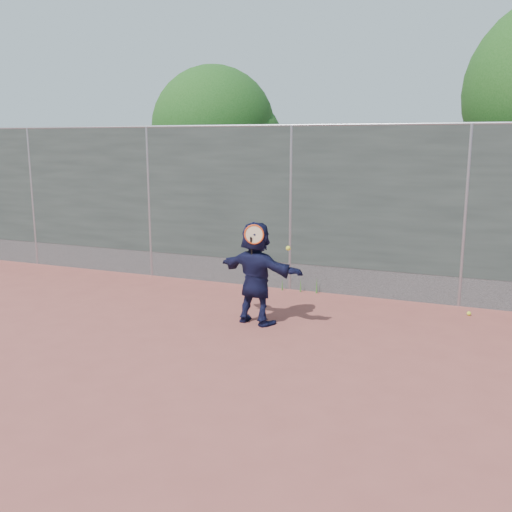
% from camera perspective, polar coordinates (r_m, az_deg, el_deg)
% --- Properties ---
extents(ground, '(80.00, 80.00, 0.00)m').
position_cam_1_polar(ground, '(7.65, -5.09, -9.54)').
color(ground, '#9E4C42').
rests_on(ground, ground).
extents(player, '(1.52, 0.80, 1.57)m').
position_cam_1_polar(player, '(8.56, 0.00, -1.71)').
color(player, '#141638').
rests_on(player, ground).
extents(ball_ground, '(0.07, 0.07, 0.07)m').
position_cam_1_polar(ball_ground, '(9.72, 20.52, -5.41)').
color(ball_ground, yellow).
rests_on(ball_ground, ground).
extents(fence, '(20.00, 0.06, 3.03)m').
position_cam_1_polar(fence, '(10.44, 3.49, 5.12)').
color(fence, '#38423D').
rests_on(fence, ground).
extents(swing_action, '(0.72, 0.18, 0.51)m').
position_cam_1_polar(swing_action, '(8.22, 0.13, 1.92)').
color(swing_action, '#E54615').
rests_on(swing_action, ground).
extents(tree_left, '(3.15, 3.00, 4.53)m').
position_cam_1_polar(tree_left, '(14.28, -3.59, 12.29)').
color(tree_left, '#382314').
rests_on(tree_left, ground).
extents(weed_clump, '(0.68, 0.07, 0.30)m').
position_cam_1_polar(weed_clump, '(10.50, 4.72, -2.90)').
color(weed_clump, '#387226').
rests_on(weed_clump, ground).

